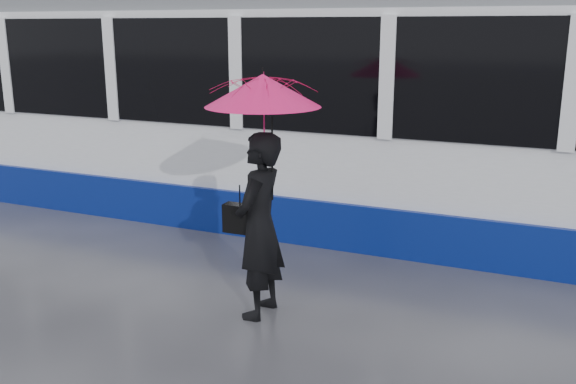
% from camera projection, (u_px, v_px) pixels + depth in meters
% --- Properties ---
extents(ground, '(90.00, 90.00, 0.00)m').
position_uv_depth(ground, '(195.00, 267.00, 7.68)').
color(ground, '#2E2E34').
rests_on(ground, ground).
extents(rails, '(34.00, 1.51, 0.02)m').
position_uv_depth(rails, '(281.00, 212.00, 9.89)').
color(rails, '#3F3D38').
rests_on(rails, ground).
extents(tram, '(26.00, 2.56, 3.35)m').
position_uv_depth(tram, '(89.00, 96.00, 10.87)').
color(tram, white).
rests_on(tram, ground).
extents(woman, '(0.45, 0.68, 1.84)m').
position_uv_depth(woman, '(259.00, 226.00, 6.20)').
color(woman, black).
rests_on(woman, ground).
extents(umbrella, '(1.10, 1.10, 1.24)m').
position_uv_depth(umbrella, '(263.00, 113.00, 5.90)').
color(umbrella, '#EA1348').
rests_on(umbrella, ground).
extents(handbag, '(0.33, 0.15, 0.46)m').
position_uv_depth(handbag, '(240.00, 218.00, 6.29)').
color(handbag, black).
rests_on(handbag, ground).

